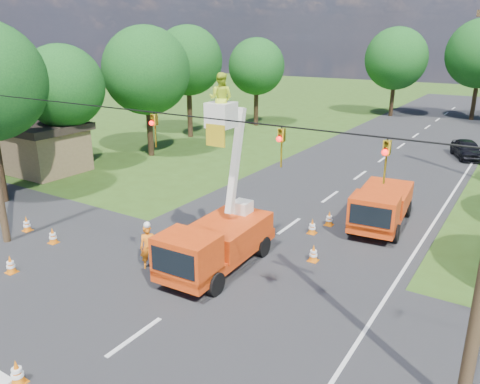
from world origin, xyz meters
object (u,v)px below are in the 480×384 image
Objects in this scene: traffic_cone_2 at (313,253)px; shed at (42,147)px; traffic_cone_7 at (407,192)px; traffic_cone_8 at (312,227)px; traffic_cone_4 at (11,265)px; ground_worker at (148,247)px; bucket_truck at (217,231)px; traffic_cone_0 at (17,373)px; traffic_cone_3 at (329,219)px; tree_far_a at (396,59)px; traffic_cone_6 at (27,224)px; tree_left_f at (256,67)px; tree_left_c at (62,87)px; tree_left_d at (146,71)px; traffic_cone_5 at (53,236)px; second_truck at (381,206)px; distant_car at (467,149)px; tree_left_e at (188,61)px.

traffic_cone_2 is 0.13× the size of shed.
traffic_cone_7 is 7.72m from traffic_cone_8.
traffic_cone_4 is 1.00× the size of traffic_cone_8.
ground_worker reaches higher than traffic_cone_4.
bucket_truck is 10.21× the size of traffic_cone_8.
bucket_truck reaches higher than ground_worker.
traffic_cone_0 is at bearing -120.35° from ground_worker.
bucket_truck is 6.74m from traffic_cone_3.
tree_far_a is (-7.39, 37.65, 5.83)m from traffic_cone_2.
traffic_cone_3 is at bearing 78.09° from traffic_cone_8.
traffic_cone_6 and traffic_cone_7 have the same top height.
tree_far_a is (9.80, 13.00, 0.50)m from tree_left_f.
traffic_cone_8 is 0.09× the size of tree_left_c.
tree_left_d reaches higher than traffic_cone_2.
traffic_cone_0 and traffic_cone_5 have the same top height.
tree_left_c reaches higher than traffic_cone_5.
traffic_cone_2 is at bearing -78.90° from tree_far_a.
second_truck reaches higher than distant_car.
traffic_cone_3 is at bearing 35.19° from traffic_cone_6.
tree_left_f is at bearing 147.22° from distant_car.
traffic_cone_4 is at bearing -135.63° from distant_car.
traffic_cone_3 is (-2.02, -1.13, -0.68)m from second_truck.
tree_left_d reaches higher than second_truck.
tree_far_a reaches higher than traffic_cone_2.
traffic_cone_0 is at bearing -35.30° from traffic_cone_6.
traffic_cone_4 is at bearing -121.51° from traffic_cone_7.
tree_left_e reaches higher than traffic_cone_5.
tree_left_d is (-18.52, 4.72, 5.08)m from second_truck.
traffic_cone_5 is 12.57m from shed.
tree_left_e is at bearing 141.84° from traffic_cone_8.
tree_left_c is at bearing -108.69° from tree_far_a.
traffic_cone_7 is 0.08× the size of tree_left_f.
tree_left_c is at bearing 169.07° from traffic_cone_2.
traffic_cone_8 is at bearing 31.12° from traffic_cone_6.
traffic_cone_7 is at bearing 51.74° from traffic_cone_5.
traffic_cone_0 and traffic_cone_3 have the same top height.
traffic_cone_0 is at bearing -59.81° from tree_left_e.
tree_left_c is at bearing 107.83° from ground_worker.
traffic_cone_2 is 0.08× the size of tree_left_f.
traffic_cone_5 is at bearing -142.27° from traffic_cone_8.
second_truck is 4.96m from traffic_cone_7.
tree_left_e is (-9.14, 21.04, 6.13)m from traffic_cone_5.
traffic_cone_5 is (-11.19, -9.32, -0.68)m from second_truck.
traffic_cone_2 is at bearing -55.11° from tree_left_f.
ground_worker is 0.19× the size of tree_left_e.
tree_left_f is (-8.08, 31.57, 5.33)m from traffic_cone_4.
traffic_cone_7 is 0.08× the size of tree_left_e.
traffic_cone_6 is 0.08× the size of tree_left_d.
traffic_cone_2 is 1.00× the size of traffic_cone_3.
bucket_truck is 10.21× the size of traffic_cone_2.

